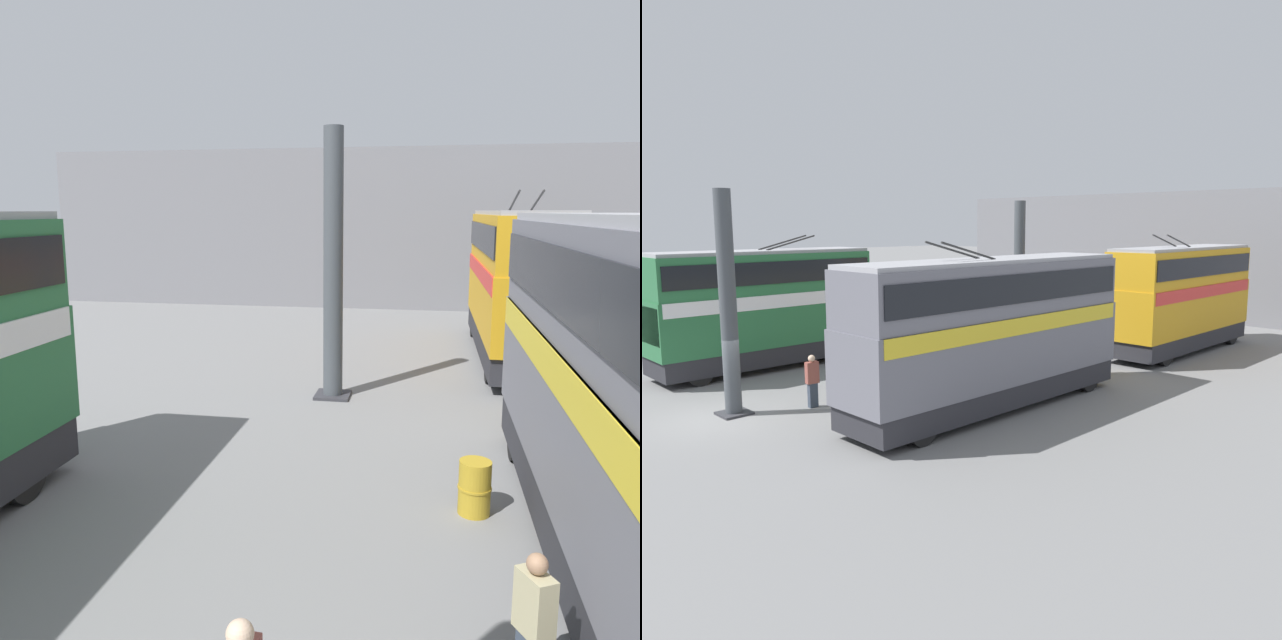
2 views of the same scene
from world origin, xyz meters
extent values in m
cube|color=slate|center=(31.18, 0.00, 4.15)|extent=(0.50, 36.00, 8.30)
cylinder|color=#42474C|center=(15.01, 0.00, 3.64)|extent=(0.53, 0.53, 7.28)
cube|color=#333338|center=(15.01, 0.00, 0.04)|extent=(0.96, 0.96, 0.08)
cylinder|color=black|center=(11.24, -6.55, 0.48)|extent=(0.96, 0.30, 0.96)
cylinder|color=black|center=(11.24, -4.45, 0.48)|extent=(0.96, 0.30, 0.96)
cube|color=#28282D|center=(7.02, -5.50, 0.65)|extent=(11.01, 2.45, 0.77)
cube|color=black|center=(12.58, -5.50, 2.36)|extent=(0.12, 2.30, 1.42)
cylinder|color=black|center=(24.39, -6.55, 0.54)|extent=(1.07, 0.30, 1.07)
cylinder|color=black|center=(24.39, -4.45, 0.54)|extent=(1.07, 0.30, 1.07)
cylinder|color=black|center=(17.22, -6.55, 0.54)|extent=(1.07, 0.30, 1.07)
cylinder|color=black|center=(17.22, -4.45, 0.54)|extent=(1.07, 0.30, 1.07)
cube|color=#28282D|center=(20.70, -5.50, 0.69)|extent=(9.97, 2.45, 0.79)
cube|color=gold|center=(20.70, -5.50, 2.21)|extent=(10.17, 2.50, 2.24)
cube|color=red|center=(20.70, -5.50, 3.05)|extent=(9.86, 2.54, 0.55)
cube|color=gold|center=(20.70, -5.50, 4.15)|extent=(10.07, 2.43, 1.65)
cube|color=black|center=(20.70, -5.50, 4.23)|extent=(9.76, 2.51, 0.91)
cube|color=#9E9EA3|center=(20.70, -5.50, 5.05)|extent=(9.97, 2.25, 0.14)
cube|color=black|center=(25.73, -5.50, 2.43)|extent=(0.12, 2.30, 1.43)
cylinder|color=#282828|center=(19.43, -5.85, 5.41)|extent=(2.35, 0.07, 0.65)
cylinder|color=#282828|center=(19.43, -5.15, 5.41)|extent=(2.35, 0.07, 0.65)
cylinder|color=black|center=(7.79, 4.45, 0.52)|extent=(1.05, 0.30, 1.05)
cube|color=tan|center=(4.56, -3.72, 1.12)|extent=(0.48, 0.41, 0.68)
sphere|color=#A37A5B|center=(4.56, -3.72, 1.57)|extent=(0.22, 0.22, 0.22)
sphere|color=beige|center=(2.85, -1.11, 1.70)|extent=(0.24, 0.24, 0.24)
cylinder|color=#B28E23|center=(8.70, -3.42, 0.47)|extent=(0.54, 0.54, 0.94)
cylinder|color=#B28E23|center=(8.70, -3.42, 0.47)|extent=(0.57, 0.57, 0.04)
camera|label=1|loc=(-1.53, -2.55, 5.10)|focal=35.00mm
camera|label=2|loc=(-8.06, -19.24, 6.16)|focal=35.00mm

